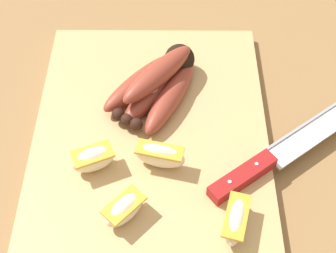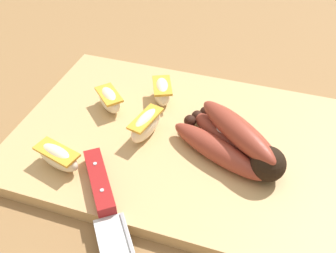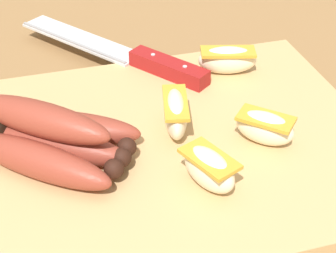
{
  "view_description": "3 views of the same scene",
  "coord_description": "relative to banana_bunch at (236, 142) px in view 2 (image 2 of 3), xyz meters",
  "views": [
    {
      "loc": [
        -0.38,
        -0.03,
        0.56
      ],
      "look_at": [
        0.03,
        -0.02,
        0.04
      ],
      "focal_mm": 52.97,
      "sensor_mm": 36.0,
      "label": 1
    },
    {
      "loc": [
        0.13,
        -0.38,
        0.39
      ],
      "look_at": [
        0.01,
        -0.02,
        0.05
      ],
      "focal_mm": 39.97,
      "sensor_mm": 36.0,
      "label": 2
    },
    {
      "loc": [
        0.11,
        0.41,
        0.35
      ],
      "look_at": [
        -0.01,
        -0.0,
        0.04
      ],
      "focal_mm": 59.37,
      "sensor_mm": 36.0,
      "label": 3
    }
  ],
  "objects": [
    {
      "name": "cutting_board",
      "position": [
        -0.09,
        0.01,
        -0.03
      ],
      "size": [
        0.46,
        0.32,
        0.02
      ],
      "primitive_type": "cube",
      "color": "tan",
      "rests_on": "ground_plane"
    },
    {
      "name": "chefs_knife",
      "position": [
        -0.12,
        -0.15,
        -0.02
      ],
      "size": [
        0.19,
        0.24,
        0.02
      ],
      "color": "silver",
      "rests_on": "cutting_board"
    },
    {
      "name": "banana_bunch",
      "position": [
        0.0,
        0.0,
        0.0
      ],
      "size": [
        0.17,
        0.15,
        0.06
      ],
      "color": "black",
      "rests_on": "cutting_board"
    },
    {
      "name": "apple_wedge_extra",
      "position": [
        -0.13,
        -0.0,
        -0.0
      ],
      "size": [
        0.04,
        0.07,
        0.04
      ],
      "color": "#F4E5C1",
      "rests_on": "cutting_board"
    },
    {
      "name": "ground_plane",
      "position": [
        -0.11,
        0.01,
        -0.04
      ],
      "size": [
        6.0,
        6.0,
        0.0
      ],
      "primitive_type": "plane",
      "color": "olive"
    },
    {
      "name": "apple_wedge_near",
      "position": [
        -0.13,
        0.08,
        -0.0
      ],
      "size": [
        0.05,
        0.06,
        0.04
      ],
      "color": "#F4E5C1",
      "rests_on": "cutting_board"
    },
    {
      "name": "apple_wedge_far",
      "position": [
        -0.22,
        -0.09,
        -0.0
      ],
      "size": [
        0.07,
        0.04,
        0.03
      ],
      "color": "#F4E5C1",
      "rests_on": "cutting_board"
    },
    {
      "name": "apple_wedge_middle",
      "position": [
        -0.2,
        0.04,
        -0.0
      ],
      "size": [
        0.06,
        0.06,
        0.03
      ],
      "color": "#F4E5C1",
      "rests_on": "cutting_board"
    }
  ]
}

